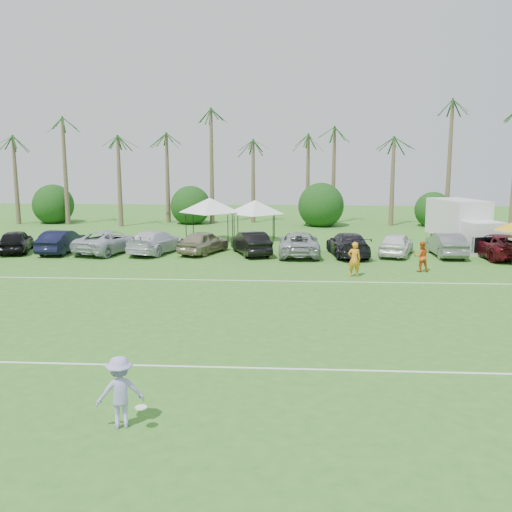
{
  "coord_description": "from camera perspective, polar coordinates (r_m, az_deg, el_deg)",
  "views": [
    {
      "loc": [
        3.44,
        -13.91,
        6.13
      ],
      "look_at": [
        1.78,
        12.07,
        1.6
      ],
      "focal_mm": 40.0,
      "sensor_mm": 36.0,
      "label": 1
    }
  ],
  "objects": [
    {
      "name": "ground",
      "position": [
        15.59,
        -9.66,
        -13.43
      ],
      "size": [
        120.0,
        120.0,
        0.0
      ],
      "primitive_type": "plane",
      "color": "#357021",
      "rests_on": "ground"
    },
    {
      "name": "field_lines",
      "position": [
        23.01,
        -5.1,
        -5.6
      ],
      "size": [
        80.0,
        12.1,
        0.01
      ],
      "color": "white",
      "rests_on": "ground"
    },
    {
      "name": "palm_tree_0",
      "position": [
        57.83,
        -22.84,
        10.45
      ],
      "size": [
        2.4,
        2.4,
        8.9
      ],
      "color": "brown",
      "rests_on": "ground"
    },
    {
      "name": "palm_tree_1",
      "position": [
        55.84,
        -18.21,
        11.67
      ],
      "size": [
        2.4,
        2.4,
        9.9
      ],
      "color": "brown",
      "rests_on": "ground"
    },
    {
      "name": "palm_tree_2",
      "position": [
        54.25,
        -13.22,
        12.87
      ],
      "size": [
        2.4,
        2.4,
        10.9
      ],
      "color": "brown",
      "rests_on": "ground"
    },
    {
      "name": "palm_tree_3",
      "position": [
        53.3,
        -9.02,
        13.98
      ],
      "size": [
        2.4,
        2.4,
        11.9
      ],
      "color": "brown",
      "rests_on": "ground"
    },
    {
      "name": "palm_tree_4",
      "position": [
        52.46,
        -4.59,
        11.31
      ],
      "size": [
        2.4,
        2.4,
        8.9
      ],
      "color": "brown",
      "rests_on": "ground"
    },
    {
      "name": "palm_tree_5",
      "position": [
        52.07,
        -0.14,
        12.31
      ],
      "size": [
        2.4,
        2.4,
        9.9
      ],
      "color": "brown",
      "rests_on": "ground"
    },
    {
      "name": "palm_tree_6",
      "position": [
        52.01,
        4.38,
        13.24
      ],
      "size": [
        2.4,
        2.4,
        10.9
      ],
      "color": "brown",
      "rests_on": "ground"
    },
    {
      "name": "palm_tree_7",
      "position": [
        52.26,
        8.92,
        14.07
      ],
      "size": [
        2.4,
        2.4,
        11.9
      ],
      "color": "brown",
      "rests_on": "ground"
    },
    {
      "name": "palm_tree_8",
      "position": [
        52.8,
        14.36,
        11.03
      ],
      "size": [
        2.4,
        2.4,
        8.9
      ],
      "color": "brown",
      "rests_on": "ground"
    },
    {
      "name": "palm_tree_9",
      "position": [
        53.96,
        19.73,
        11.66
      ],
      "size": [
        2.4,
        2.4,
        9.9
      ],
      "color": "brown",
      "rests_on": "ground"
    },
    {
      "name": "bush_tree_0",
      "position": [
        57.64,
        -19.35,
        5.0
      ],
      "size": [
        4.0,
        4.0,
        4.0
      ],
      "color": "brown",
      "rests_on": "ground"
    },
    {
      "name": "bush_tree_1",
      "position": [
        53.92,
        -6.46,
        5.2
      ],
      "size": [
        4.0,
        4.0,
        4.0
      ],
      "color": "brown",
      "rests_on": "ground"
    },
    {
      "name": "bush_tree_2",
      "position": [
        53.15,
        6.43,
        5.13
      ],
      "size": [
        4.0,
        4.0,
        4.0
      ],
      "color": "brown",
      "rests_on": "ground"
    },
    {
      "name": "bush_tree_3",
      "position": [
        54.56,
        17.02,
        4.88
      ],
      "size": [
        4.0,
        4.0,
        4.0
      ],
      "color": "brown",
      "rests_on": "ground"
    },
    {
      "name": "sideline_player_a",
      "position": [
        29.95,
        9.8,
        -0.32
      ],
      "size": [
        0.68,
        0.46,
        1.81
      ],
      "primitive_type": "imported",
      "rotation": [
        0.0,
        0.0,
        3.18
      ],
      "color": "orange",
      "rests_on": "ground"
    },
    {
      "name": "sideline_player_b",
      "position": [
        32.02,
        16.2,
        -0.05
      ],
      "size": [
        0.88,
        0.72,
        1.66
      ],
      "primitive_type": "imported",
      "rotation": [
        0.0,
        0.0,
        3.26
      ],
      "color": "#D95718",
      "rests_on": "ground"
    },
    {
      "name": "box_truck",
      "position": [
        40.98,
        20.07,
        3.12
      ],
      "size": [
        3.86,
        6.71,
        3.26
      ],
      "rotation": [
        0.0,
        0.0,
        0.25
      ],
      "color": "silver",
      "rests_on": "ground"
    },
    {
      "name": "canopy_tent_left",
      "position": [
        41.87,
        -4.67,
        5.82
      ],
      "size": [
        4.6,
        4.6,
        3.73
      ],
      "color": "black",
      "rests_on": "ground"
    },
    {
      "name": "canopy_tent_right",
      "position": [
        42.03,
        -0.11,
        5.6
      ],
      "size": [
        4.33,
        4.33,
        3.51
      ],
      "color": "black",
      "rests_on": "ground"
    },
    {
      "name": "frisbee_player",
      "position": [
        13.72,
        -13.43,
        -13.09
      ],
      "size": [
        1.27,
        0.97,
        1.68
      ],
      "rotation": [
        0.0,
        0.0,
        3.5
      ],
      "color": "#A79BDB",
      "rests_on": "ground"
    },
    {
      "name": "parked_car_0",
      "position": [
        40.2,
        -22.89,
        1.39
      ],
      "size": [
        2.88,
        4.67,
        1.48
      ],
      "primitive_type": "imported",
      "rotation": [
        0.0,
        0.0,
        3.42
      ],
      "color": "black",
      "rests_on": "ground"
    },
    {
      "name": "parked_car_1",
      "position": [
        38.94,
        -18.84,
        1.38
      ],
      "size": [
        1.84,
        4.59,
        1.48
      ],
      "primitive_type": "imported",
      "rotation": [
        0.0,
        0.0,
        3.08
      ],
      "color": "black",
      "rests_on": "ground"
    },
    {
      "name": "parked_car_2",
      "position": [
        38.07,
        -14.47,
        1.42
      ],
      "size": [
        3.92,
        5.82,
        1.48
      ],
      "primitive_type": "imported",
      "rotation": [
        0.0,
        0.0,
        2.84
      ],
      "color": "#B8BCC5",
      "rests_on": "ground"
    },
    {
      "name": "parked_car_3",
      "position": [
        37.3,
        -9.95,
        1.41
      ],
      "size": [
        3.39,
        5.48,
        1.48
      ],
      "primitive_type": "imported",
      "rotation": [
        0.0,
        0.0,
        2.87
      ],
      "color": "silver",
      "rests_on": "ground"
    },
    {
      "name": "parked_car_4",
      "position": [
        36.79,
        -5.28,
        1.4
      ],
      "size": [
        3.24,
        4.69,
        1.48
      ],
      "primitive_type": "imported",
      "rotation": [
        0.0,
        0.0,
        2.76
      ],
      "color": "gray",
      "rests_on": "ground"
    },
    {
      "name": "parked_car_5",
      "position": [
        36.26,
        -0.54,
        1.32
      ],
      "size": [
        3.02,
        4.77,
        1.48
      ],
      "primitive_type": "imported",
      "rotation": [
        0.0,
        0.0,
        3.49
      ],
      "color": "black",
      "rests_on": "ground"
    },
    {
      "name": "parked_car_6",
      "position": [
        36.02,
        4.31,
        1.24
      ],
      "size": [
        2.49,
        5.35,
        1.48
      ],
      "primitive_type": "imported",
      "rotation": [
        0.0,
        0.0,
        3.15
      ],
      "color": "#9EA0A6",
      "rests_on": "ground"
    },
    {
      "name": "parked_car_7",
      "position": [
        36.14,
        9.17,
        1.17
      ],
      "size": [
        2.62,
        5.31,
        1.48
      ],
      "primitive_type": "imported",
      "rotation": [
        0.0,
        0.0,
        3.25
      ],
      "color": "black",
      "rests_on": "ground"
    },
    {
      "name": "parked_car_8",
      "position": [
        36.91,
        13.86,
        1.19
      ],
      "size": [
        3.04,
        4.68,
        1.48
      ],
      "primitive_type": "imported",
      "rotation": [
        0.0,
        0.0,
        2.82
      ],
      "color": "white",
      "rests_on": "ground"
    },
    {
      "name": "parked_car_9",
      "position": [
        37.55,
        18.47,
        1.11
      ],
      "size": [
        1.65,
        4.53,
        1.48
      ],
      "primitive_type": "imported",
      "rotation": [
        0.0,
        0.0,
        3.16
      ],
      "color": "slate",
      "rests_on": "ground"
    },
    {
      "name": "parked_car_10",
      "position": [
        38.15,
        23.04,
        0.96
      ],
      "size": [
        2.92,
        5.53,
        1.48
      ],
      "primitive_type": "imported",
      "rotation": [
        0.0,
        0.0,
        3.23
      ],
      "color": "#530D15",
      "rests_on": "ground"
    }
  ]
}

